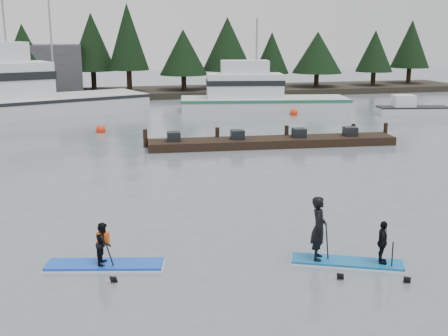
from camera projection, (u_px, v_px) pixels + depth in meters
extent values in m
plane|color=slate|center=(275.00, 253.00, 16.13)|extent=(160.00, 160.00, 0.00)
cube|color=#2D281E|center=(135.00, 93.00, 55.64)|extent=(70.00, 8.00, 0.60)
cube|color=silver|center=(25.00, 114.00, 42.56)|extent=(19.12, 11.06, 2.46)
cylinder|color=gray|center=(6.00, 45.00, 40.85)|extent=(0.14, 0.14, 7.87)
cube|color=silver|center=(264.00, 109.00, 45.51)|extent=(13.79, 6.18, 1.90)
cube|color=white|center=(245.00, 86.00, 44.97)|extent=(6.40, 3.79, 1.90)
cylinder|color=gray|center=(256.00, 58.00, 44.52)|extent=(0.14, 0.14, 6.19)
cube|color=silver|center=(413.00, 111.00, 43.04)|extent=(5.53, 2.59, 0.62)
cube|color=black|center=(273.00, 142.00, 31.16)|extent=(13.86, 3.01, 0.46)
sphere|color=#FF2A0C|center=(101.00, 132.00, 35.49)|extent=(0.60, 0.60, 0.60)
sphere|color=#FF2A0C|center=(294.00, 115.00, 42.92)|extent=(0.61, 0.61, 0.61)
cube|color=blue|center=(105.00, 265.00, 15.14)|extent=(3.22, 1.47, 0.12)
imported|color=black|center=(104.00, 243.00, 14.99)|extent=(0.55, 0.64, 1.15)
cube|color=#F05114|center=(103.00, 238.00, 14.95)|extent=(0.34, 0.26, 0.32)
cylinder|color=black|center=(112.00, 263.00, 14.89)|extent=(0.35, 0.81, 1.45)
cube|color=#1162A5|center=(347.00, 262.00, 15.33)|extent=(3.02, 1.89, 0.11)
imported|color=black|center=(319.00, 228.00, 15.25)|extent=(0.66, 0.77, 1.78)
cylinder|color=black|center=(327.00, 247.00, 15.10)|extent=(0.56, 0.85, 1.67)
imported|color=black|center=(383.00, 242.00, 15.02)|extent=(0.55, 0.75, 1.19)
cylinder|color=black|center=(392.00, 262.00, 14.87)|extent=(0.50, 0.75, 1.47)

